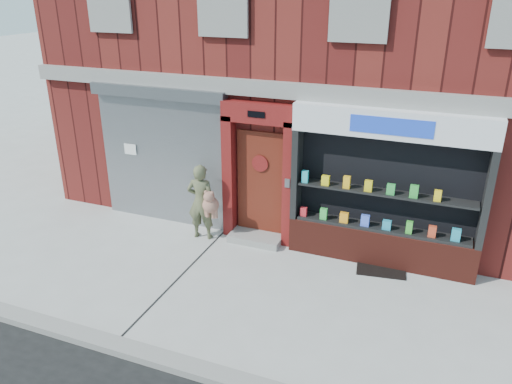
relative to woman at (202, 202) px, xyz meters
The scene contains 8 objects.
ground 2.49m from the woman, 38.32° to the right, with size 80.00×80.00×0.00m, color #9E9E99.
curb 4.12m from the woman, 62.95° to the right, with size 60.00×0.30×0.12m, color gray.
building 5.84m from the woman, 67.92° to the left, with size 12.00×8.16×8.00m.
shutter_bay 1.54m from the woman, 157.84° to the left, with size 3.10×0.30×3.04m.
red_door_bay 1.33m from the woman, 20.36° to the left, with size 1.52×0.58×2.90m.
pharmacy_bay 3.65m from the woman, ahead, with size 3.50×0.41×3.00m.
woman is the anchor object (origin of this frame).
doormat 3.78m from the woman, ahead, with size 0.90×0.63×0.02m, color black.
Camera 1 is at (2.62, -6.86, 5.01)m, focal length 35.00 mm.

